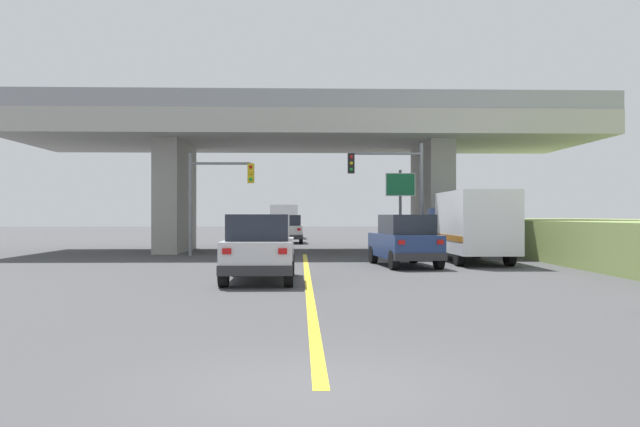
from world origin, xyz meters
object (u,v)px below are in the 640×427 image
object	(u,v)px
box_truck	(471,225)
suv_crossing	(405,240)
traffic_signal_farside	(213,189)
suv_lead	(260,248)
sedan_oncoming	(289,229)
highway_sign	(400,193)
semi_truck_distant	(285,221)
traffic_signal_nearside	(396,182)

from	to	relation	value
box_truck	suv_crossing	bearing A→B (deg)	-146.91
box_truck	traffic_signal_farside	world-z (taller)	traffic_signal_farside
suv_lead	suv_crossing	distance (m)	7.72
sedan_oncoming	highway_sign	size ratio (longest dim) A/B	1.07
traffic_signal_farside	highway_sign	xyz separation A→B (m)	(9.39, 1.08, -0.14)
traffic_signal_farside	semi_truck_distant	xyz separation A→B (m)	(2.89, 25.41, -1.75)
traffic_signal_nearside	box_truck	bearing A→B (deg)	-55.89
traffic_signal_farside	sedan_oncoming	bearing A→B (deg)	76.83
suv_crossing	sedan_oncoming	xyz separation A→B (m)	(-4.89, 21.51, 0.00)
suv_lead	traffic_signal_nearside	world-z (taller)	traffic_signal_nearside
box_truck	suv_lead	bearing A→B (deg)	-137.84
traffic_signal_nearside	traffic_signal_farside	xyz separation A→B (m)	(-8.86, 0.82, -0.30)
highway_sign	suv_crossing	bearing A→B (deg)	-97.60
box_truck	traffic_signal_farside	xyz separation A→B (m)	(-11.49, 4.70, 1.71)
highway_sign	traffic_signal_farside	bearing A→B (deg)	-173.43
suv_crossing	semi_truck_distant	bearing A→B (deg)	93.26
traffic_signal_nearside	traffic_signal_farside	size ratio (longest dim) A/B	1.08
semi_truck_distant	highway_sign	bearing A→B (deg)	-75.04
highway_sign	traffic_signal_nearside	bearing A→B (deg)	-105.41
suv_lead	sedan_oncoming	world-z (taller)	same
suv_crossing	semi_truck_distant	distance (m)	32.63
sedan_oncoming	traffic_signal_farside	world-z (taller)	traffic_signal_farside
suv_crossing	traffic_signal_farside	xyz separation A→B (m)	(-8.34, 6.76, 2.28)
sedan_oncoming	semi_truck_distant	world-z (taller)	semi_truck_distant
box_truck	highway_sign	world-z (taller)	highway_sign
box_truck	semi_truck_distant	size ratio (longest dim) A/B	1.07
sedan_oncoming	traffic_signal_nearside	world-z (taller)	traffic_signal_nearside
suv_lead	semi_truck_distant	bearing A→B (deg)	90.22
highway_sign	sedan_oncoming	bearing A→B (deg)	113.49
suv_lead	highway_sign	distance (m)	15.02
suv_crossing	box_truck	distance (m)	3.80
suv_lead	suv_crossing	size ratio (longest dim) A/B	0.97
box_truck	traffic_signal_nearside	size ratio (longest dim) A/B	1.29
suv_lead	traffic_signal_nearside	bearing A→B (deg)	63.21
suv_crossing	box_truck	world-z (taller)	box_truck
sedan_oncoming	semi_truck_distant	xyz separation A→B (m)	(-0.56, 10.66, 0.52)
sedan_oncoming	traffic_signal_nearside	bearing A→B (deg)	-70.83
sedan_oncoming	traffic_signal_farside	xyz separation A→B (m)	(-3.45, -14.75, 2.27)
sedan_oncoming	semi_truck_distant	distance (m)	10.69
sedan_oncoming	highway_sign	world-z (taller)	highway_sign
traffic_signal_nearside	semi_truck_distant	xyz separation A→B (m)	(-5.98, 26.23, -2.05)
suv_crossing	sedan_oncoming	size ratio (longest dim) A/B	1.01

